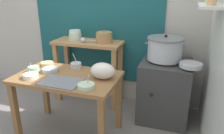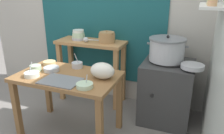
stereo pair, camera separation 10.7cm
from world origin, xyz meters
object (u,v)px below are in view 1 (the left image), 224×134
(bowl_stack_enamel, at_px, (75,36))
(serving_tray, at_px, (61,82))
(prep_bowl_0, at_px, (86,86))
(prep_bowl_1, at_px, (47,64))
(back_shelf_table, at_px, (88,57))
(stove_block, at_px, (164,90))
(steamer_pot, at_px, (165,49))
(wide_pan, at_px, (191,65))
(prep_bowl_4, at_px, (34,69))
(prep_bowl_3, at_px, (50,70))
(prep_bowl_5, at_px, (31,76))
(clay_pot, at_px, (104,37))
(ladle, at_px, (84,40))
(prep_table, at_px, (67,85))
(prep_bowl_2, at_px, (76,65))
(plastic_bag, at_px, (103,71))

(bowl_stack_enamel, xyz_separation_m, serving_tray, (0.33, -0.98, -0.24))
(prep_bowl_0, height_order, prep_bowl_1, prep_bowl_0)
(back_shelf_table, height_order, stove_block, back_shelf_table)
(steamer_pot, xyz_separation_m, wide_pan, (0.31, -0.17, -0.11))
(prep_bowl_4, bearing_deg, serving_tray, -19.01)
(back_shelf_table, relative_size, serving_tray, 2.40)
(stove_block, bearing_deg, prep_bowl_3, -152.03)
(prep_bowl_5, bearing_deg, clay_pot, 65.31)
(ladle, bearing_deg, prep_table, -79.75)
(back_shelf_table, bearing_deg, stove_block, -6.80)
(serving_tray, bearing_deg, prep_bowl_2, 95.59)
(stove_block, bearing_deg, prep_bowl_4, -152.93)
(prep_bowl_0, bearing_deg, wide_pan, 38.79)
(steamer_pot, bearing_deg, prep_bowl_2, -154.06)
(stove_block, relative_size, prep_bowl_3, 4.50)
(stove_block, height_order, prep_bowl_2, prep_bowl_2)
(prep_table, distance_m, prep_bowl_0, 0.41)
(prep_bowl_4, bearing_deg, ladle, 70.49)
(ladle, relative_size, prep_bowl_1, 1.82)
(clay_pot, bearing_deg, prep_bowl_4, -122.22)
(bowl_stack_enamel, relative_size, serving_tray, 0.47)
(serving_tray, distance_m, plastic_bag, 0.43)
(stove_block, xyz_separation_m, prep_bowl_5, (-1.30, -0.85, 0.36))
(prep_table, xyz_separation_m, bowl_stack_enamel, (-0.30, 0.81, 0.36))
(prep_table, distance_m, bowl_stack_enamel, 0.94)
(prep_table, height_order, ladle, ladle)
(steamer_pot, xyz_separation_m, prep_bowl_4, (-1.33, -0.72, -0.16))
(stove_block, relative_size, ladle, 2.87)
(wide_pan, height_order, prep_bowl_1, wide_pan)
(prep_table, height_order, prep_bowl_2, prep_bowl_2)
(prep_bowl_2, height_order, prep_bowl_5, prep_bowl_2)
(prep_bowl_0, relative_size, prep_bowl_3, 0.93)
(ladle, relative_size, prep_bowl_4, 2.19)
(clay_pot, relative_size, prep_bowl_0, 1.37)
(stove_block, bearing_deg, clay_pot, 171.30)
(prep_bowl_4, bearing_deg, clay_pot, 57.78)
(plastic_bag, distance_m, prep_bowl_4, 0.79)
(prep_table, relative_size, ladle, 4.04)
(serving_tray, xyz_separation_m, prep_bowl_3, (-0.26, 0.21, 0.02))
(wide_pan, distance_m, prep_bowl_1, 1.65)
(prep_bowl_0, bearing_deg, stove_block, 53.69)
(back_shelf_table, distance_m, prep_bowl_4, 0.88)
(ladle, height_order, prep_bowl_4, ladle)
(prep_table, bearing_deg, prep_bowl_2, 92.52)
(stove_block, distance_m, steamer_pot, 0.54)
(stove_block, distance_m, prep_bowl_4, 1.59)
(bowl_stack_enamel, distance_m, prep_bowl_0, 1.22)
(prep_bowl_4, bearing_deg, prep_bowl_5, -63.94)
(prep_bowl_1, distance_m, prep_bowl_5, 0.38)
(wide_pan, height_order, prep_bowl_4, wide_pan)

